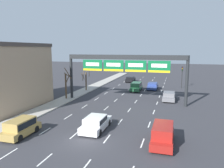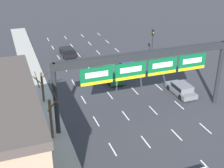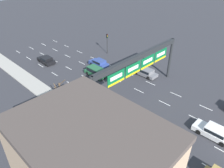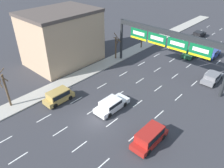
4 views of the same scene
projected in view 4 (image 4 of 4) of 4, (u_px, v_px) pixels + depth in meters
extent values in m
plane|color=#333338|center=(96.00, 120.00, 26.02)|extent=(220.00, 220.00, 0.00)
cube|color=#A8A399|center=(50.00, 90.00, 31.52)|extent=(2.80, 110.00, 0.15)
cube|color=white|center=(3.00, 141.00, 23.20)|extent=(0.12, 2.00, 0.01)
cube|color=white|center=(44.00, 118.00, 26.35)|extent=(0.12, 2.00, 0.01)
cube|color=white|center=(76.00, 100.00, 29.49)|extent=(0.12, 2.00, 0.01)
cube|color=white|center=(102.00, 86.00, 32.63)|extent=(0.12, 2.00, 0.01)
cube|color=white|center=(124.00, 74.00, 35.77)|extent=(0.12, 2.00, 0.01)
cube|color=white|center=(141.00, 64.00, 38.91)|extent=(0.12, 2.00, 0.01)
cube|color=white|center=(157.00, 55.00, 42.05)|extent=(0.12, 2.00, 0.01)
cube|color=white|center=(170.00, 48.00, 45.19)|extent=(0.12, 2.00, 0.01)
cube|color=white|center=(181.00, 41.00, 48.33)|extent=(0.12, 2.00, 0.01)
cube|color=white|center=(191.00, 36.00, 51.47)|extent=(0.12, 2.00, 0.01)
cube|color=white|center=(200.00, 31.00, 54.61)|extent=(0.12, 2.00, 0.01)
cube|color=white|center=(208.00, 26.00, 57.75)|extent=(0.12, 2.00, 0.01)
cube|color=white|center=(18.00, 158.00, 21.31)|extent=(0.12, 2.00, 0.01)
cube|color=white|center=(60.00, 131.00, 24.45)|extent=(0.12, 2.00, 0.01)
cube|color=white|center=(93.00, 111.00, 27.59)|extent=(0.12, 2.00, 0.01)
cube|color=white|center=(119.00, 94.00, 30.73)|extent=(0.12, 2.00, 0.01)
cube|color=white|center=(140.00, 81.00, 33.87)|extent=(0.12, 2.00, 0.01)
cube|color=white|center=(157.00, 70.00, 37.01)|extent=(0.12, 2.00, 0.01)
cube|color=white|center=(172.00, 60.00, 40.16)|extent=(0.12, 2.00, 0.01)
cube|color=white|center=(185.00, 52.00, 43.30)|extent=(0.12, 2.00, 0.01)
cube|color=white|center=(196.00, 45.00, 46.44)|extent=(0.12, 2.00, 0.01)
cube|color=white|center=(205.00, 39.00, 49.58)|extent=(0.12, 2.00, 0.01)
cube|color=white|center=(213.00, 34.00, 52.72)|extent=(0.12, 2.00, 0.01)
cube|color=white|center=(221.00, 29.00, 55.86)|extent=(0.12, 2.00, 0.01)
cube|color=white|center=(80.00, 147.00, 22.56)|extent=(0.12, 2.00, 0.01)
cube|color=white|center=(112.00, 122.00, 25.70)|extent=(0.12, 2.00, 0.01)
cube|color=white|center=(138.00, 104.00, 28.84)|extent=(0.12, 2.00, 0.01)
cube|color=white|center=(158.00, 89.00, 31.98)|extent=(0.12, 2.00, 0.01)
cube|color=white|center=(175.00, 76.00, 35.12)|extent=(0.12, 2.00, 0.01)
cube|color=white|center=(189.00, 66.00, 38.26)|extent=(0.12, 2.00, 0.01)
cube|color=white|center=(201.00, 57.00, 41.40)|extent=(0.12, 2.00, 0.01)
cube|color=white|center=(211.00, 49.00, 44.54)|extent=(0.12, 2.00, 0.01)
cube|color=white|center=(220.00, 43.00, 47.68)|extent=(0.12, 2.00, 0.01)
cube|color=white|center=(102.00, 165.00, 20.66)|extent=(0.12, 2.00, 0.01)
cube|color=white|center=(134.00, 136.00, 23.80)|extent=(0.12, 2.00, 0.01)
cube|color=white|center=(159.00, 114.00, 26.94)|extent=(0.12, 2.00, 0.01)
cube|color=white|center=(179.00, 97.00, 30.09)|extent=(0.12, 2.00, 0.01)
cube|color=white|center=(194.00, 83.00, 33.23)|extent=(0.12, 2.00, 0.01)
cube|color=white|center=(207.00, 72.00, 36.37)|extent=(0.12, 2.00, 0.01)
cube|color=white|center=(218.00, 62.00, 39.51)|extent=(0.12, 2.00, 0.01)
cylinder|color=#232628|center=(121.00, 40.00, 38.81)|extent=(0.44, 0.44, 7.34)
cube|color=#232628|center=(169.00, 33.00, 31.87)|extent=(18.10, 0.60, 0.70)
cube|color=#0C6033|center=(139.00, 34.00, 35.29)|extent=(3.18, 0.08, 1.70)
cube|color=white|center=(139.00, 33.00, 35.18)|extent=(2.22, 0.02, 0.54)
cube|color=yellow|center=(138.00, 38.00, 35.63)|extent=(3.11, 0.02, 0.31)
cube|color=#0C6033|center=(157.00, 39.00, 33.32)|extent=(3.18, 0.08, 1.70)
cube|color=white|center=(157.00, 38.00, 33.21)|extent=(2.22, 0.02, 0.54)
cube|color=yellow|center=(156.00, 44.00, 33.66)|extent=(3.11, 0.02, 0.31)
cube|color=#0C6033|center=(177.00, 45.00, 31.35)|extent=(3.18, 0.08, 1.70)
cube|color=white|center=(177.00, 44.00, 31.25)|extent=(2.22, 0.02, 0.54)
cube|color=yellow|center=(176.00, 49.00, 31.69)|extent=(3.11, 0.02, 0.31)
cube|color=#0C6033|center=(200.00, 51.00, 29.39)|extent=(3.18, 0.08, 1.70)
cube|color=white|center=(200.00, 50.00, 29.28)|extent=(2.22, 0.02, 0.54)
cube|color=yellow|center=(199.00, 56.00, 29.72)|extent=(3.11, 0.02, 0.31)
cube|color=tan|center=(62.00, 39.00, 37.59)|extent=(8.96, 11.86, 8.54)
cube|color=#4C423D|center=(59.00, 12.00, 35.21)|extent=(9.14, 12.10, 0.50)
cube|color=#A88947|center=(59.00, 98.00, 29.05)|extent=(1.77, 4.04, 0.63)
cube|color=#A88947|center=(58.00, 94.00, 28.65)|extent=(1.63, 2.83, 0.82)
cube|color=black|center=(58.00, 94.00, 28.65)|extent=(1.67, 2.60, 0.59)
cylinder|color=black|center=(63.00, 93.00, 30.37)|extent=(0.22, 0.66, 0.66)
cylinder|color=black|center=(70.00, 98.00, 29.46)|extent=(0.22, 0.66, 0.66)
cylinder|color=black|center=(48.00, 101.00, 28.85)|extent=(0.22, 0.66, 0.66)
cylinder|color=black|center=(55.00, 106.00, 27.93)|extent=(0.22, 0.66, 0.66)
cube|color=#235B38|center=(191.00, 54.00, 41.38)|extent=(1.88, 4.45, 0.60)
cube|color=#235B38|center=(192.00, 50.00, 40.97)|extent=(1.73, 3.11, 0.87)
cube|color=black|center=(192.00, 50.00, 40.97)|extent=(1.77, 2.86, 0.63)
cylinder|color=black|center=(190.00, 51.00, 42.80)|extent=(0.22, 0.66, 0.66)
cylinder|color=black|center=(198.00, 54.00, 41.82)|extent=(0.22, 0.66, 0.66)
cylinder|color=black|center=(183.00, 56.00, 41.12)|extent=(0.22, 0.66, 0.66)
cylinder|color=black|center=(192.00, 58.00, 40.15)|extent=(0.22, 0.66, 0.66)
cube|color=slate|center=(212.00, 78.00, 33.58)|extent=(1.88, 4.60, 0.56)
cube|color=slate|center=(212.00, 76.00, 33.10)|extent=(1.73, 2.39, 0.62)
cube|color=black|center=(212.00, 76.00, 33.10)|extent=(1.77, 2.20, 0.44)
cylinder|color=black|center=(210.00, 74.00, 35.02)|extent=(0.22, 0.66, 0.66)
cylinder|color=black|center=(221.00, 78.00, 34.04)|extent=(0.22, 0.66, 0.66)
cylinder|color=black|center=(203.00, 81.00, 33.29)|extent=(0.22, 0.66, 0.66)
cylinder|color=black|center=(214.00, 85.00, 32.31)|extent=(0.22, 0.66, 0.66)
cube|color=navy|center=(212.00, 54.00, 41.13)|extent=(1.90, 4.14, 0.71)
cube|color=navy|center=(212.00, 51.00, 40.65)|extent=(1.75, 2.15, 0.54)
cube|color=black|center=(212.00, 51.00, 40.65)|extent=(1.78, 1.98, 0.39)
cylinder|color=black|center=(209.00, 52.00, 42.53)|extent=(0.22, 0.66, 0.66)
cylinder|color=black|center=(218.00, 55.00, 41.54)|extent=(0.22, 0.66, 0.66)
cylinder|color=black|center=(204.00, 56.00, 40.97)|extent=(0.22, 0.66, 0.66)
cylinder|color=black|center=(213.00, 59.00, 39.98)|extent=(0.22, 0.66, 0.66)
cube|color=black|center=(199.00, 35.00, 50.49)|extent=(1.87, 4.13, 0.69)
cube|color=black|center=(199.00, 33.00, 50.04)|extent=(1.72, 2.15, 0.45)
cube|color=black|center=(199.00, 33.00, 50.04)|extent=(1.76, 1.98, 0.32)
cylinder|color=black|center=(197.00, 34.00, 51.87)|extent=(0.22, 0.66, 0.66)
cylinder|color=black|center=(204.00, 35.00, 50.90)|extent=(0.22, 0.66, 0.66)
cylinder|color=black|center=(193.00, 36.00, 50.31)|extent=(0.22, 0.66, 0.66)
cylinder|color=black|center=(200.00, 38.00, 49.34)|extent=(0.22, 0.66, 0.66)
cube|color=maroon|center=(149.00, 139.00, 22.75)|extent=(1.82, 4.58, 0.63)
cube|color=maroon|center=(150.00, 134.00, 22.31)|extent=(1.67, 3.21, 0.94)
cube|color=black|center=(150.00, 134.00, 22.31)|extent=(1.71, 2.95, 0.67)
cylinder|color=black|center=(150.00, 130.00, 24.18)|extent=(0.22, 0.66, 0.66)
cylinder|color=black|center=(163.00, 137.00, 23.24)|extent=(0.22, 0.66, 0.66)
cylinder|color=black|center=(135.00, 144.00, 22.46)|extent=(0.22, 0.66, 0.66)
cylinder|color=black|center=(148.00, 152.00, 21.51)|extent=(0.22, 0.66, 0.66)
cube|color=silver|center=(112.00, 105.00, 27.64)|extent=(1.93, 4.86, 0.66)
cube|color=silver|center=(110.00, 102.00, 27.13)|extent=(1.78, 2.53, 0.60)
cube|color=black|center=(110.00, 102.00, 27.13)|extent=(1.82, 2.32, 0.43)
cylinder|color=black|center=(115.00, 99.00, 29.17)|extent=(0.22, 0.66, 0.66)
cylinder|color=black|center=(125.00, 104.00, 28.16)|extent=(0.22, 0.66, 0.66)
cylinder|color=black|center=(99.00, 109.00, 27.34)|extent=(0.22, 0.66, 0.66)
cylinder|color=black|center=(109.00, 115.00, 26.33)|extent=(0.22, 0.66, 0.66)
cylinder|color=brown|center=(142.00, 39.00, 44.23)|extent=(0.26, 0.26, 3.54)
cylinder|color=brown|center=(145.00, 32.00, 43.25)|extent=(0.61, 1.27, 1.29)
cylinder|color=brown|center=(139.00, 34.00, 43.60)|extent=(1.14, 1.00, 1.07)
cylinder|color=brown|center=(140.00, 33.00, 43.91)|extent=(0.37, 1.18, 1.68)
cylinder|color=brown|center=(116.00, 48.00, 39.54)|extent=(0.27, 0.27, 4.04)
cylinder|color=brown|center=(117.00, 40.00, 38.02)|extent=(0.78, 1.35, 1.08)
cylinder|color=brown|center=(118.00, 42.00, 39.05)|extent=(0.77, 0.50, 1.06)
cylinder|color=brown|center=(117.00, 37.00, 37.91)|extent=(0.65, 1.30, 1.90)
cylinder|color=brown|center=(7.00, 90.00, 27.12)|extent=(0.26, 0.26, 4.58)
cylinder|color=brown|center=(4.00, 79.00, 26.00)|extent=(0.24, 0.79, 1.10)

